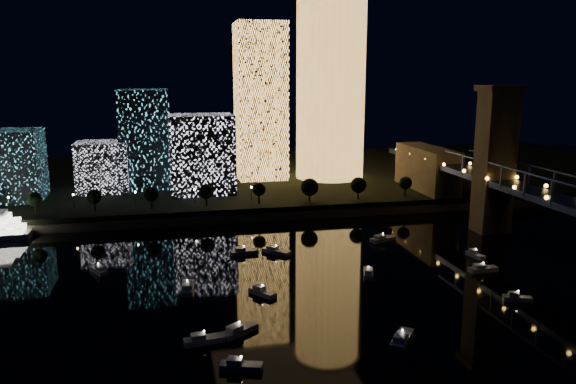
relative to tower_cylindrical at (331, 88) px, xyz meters
name	(u,v)px	position (x,y,z in m)	size (l,w,h in m)	color
ground	(361,303)	(-32.32, -136.53, -47.33)	(520.00, 520.00, 0.00)	black
far_bank	(255,176)	(-32.32, 23.47, -44.83)	(420.00, 160.00, 5.00)	black
seawall	(288,215)	(-32.32, -54.53, -45.83)	(420.00, 6.00, 3.00)	#6B5E4C
tower_cylindrical	(331,88)	(0.00, 0.00, 0.00)	(34.00, 34.00, 84.41)	#FBB050
tower_rectangular	(260,102)	(-32.24, 5.90, -6.44)	(22.56, 22.56, 71.78)	#FBB050
midrise_blocks	(134,151)	(-89.52, -12.96, -25.46)	(95.23, 43.28, 42.18)	white
motorboats	(310,284)	(-41.45, -123.71, -46.51)	(113.06, 76.49, 2.78)	silver
esplanade_trees	(218,191)	(-57.81, -48.53, -36.86)	(165.65, 6.97, 8.99)	black
street_lamps	(195,193)	(-66.32, -42.53, -38.31)	(132.70, 0.70, 5.65)	black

